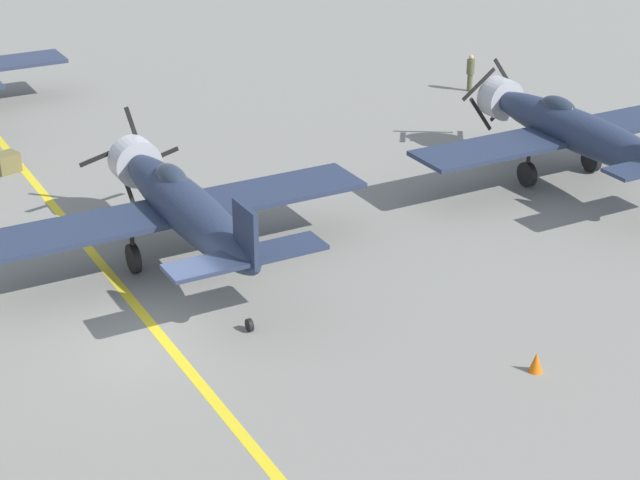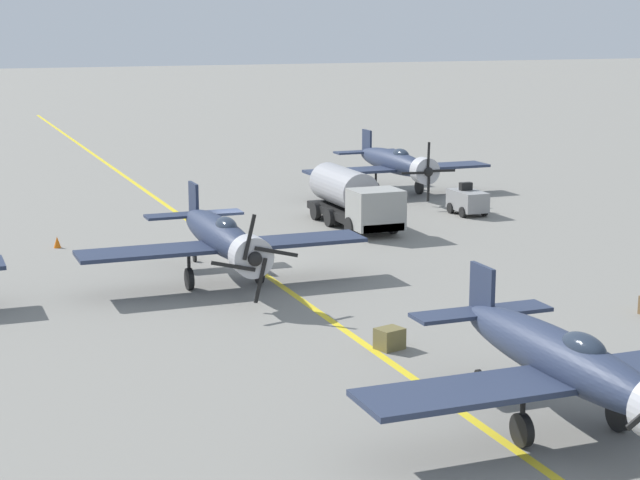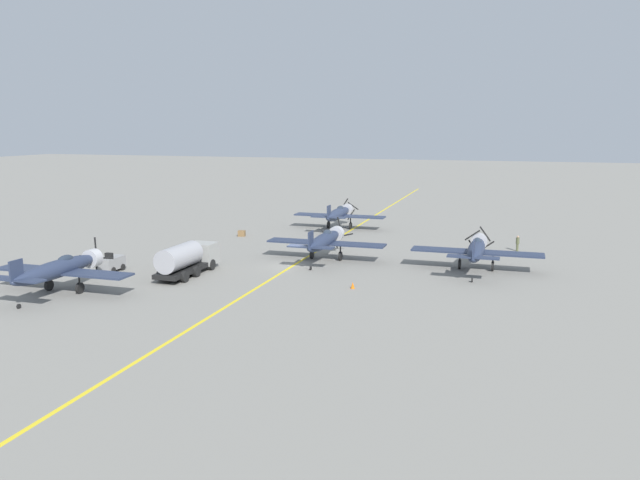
# 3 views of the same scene
# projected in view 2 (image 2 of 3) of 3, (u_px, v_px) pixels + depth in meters

# --- Properties ---
(ground_plane) EXTENTS (400.00, 400.00, 0.00)m
(ground_plane) POSITION_uv_depth(u_px,v_px,m) (244.00, 260.00, 49.08)
(ground_plane) COLOR gray
(taxiway_stripe) EXTENTS (0.30, 160.00, 0.01)m
(taxiway_stripe) POSITION_uv_depth(u_px,v_px,m) (244.00, 260.00, 49.08)
(taxiway_stripe) COLOR yellow
(taxiway_stripe) RESTS_ON ground
(airplane_mid_center) EXTENTS (12.00, 9.98, 3.77)m
(airplane_mid_center) POSITION_uv_depth(u_px,v_px,m) (222.00, 237.00, 44.17)
(airplane_mid_center) COLOR #253049
(airplane_mid_center) RESTS_ON ground
(airplane_far_center) EXTENTS (12.00, 9.98, 3.65)m
(airplane_far_center) POSITION_uv_depth(u_px,v_px,m) (566.00, 362.00, 28.18)
(airplane_far_center) COLOR #2A344E
(airplane_far_center) RESTS_ON ground
(airplane_near_left) EXTENTS (12.00, 9.98, 3.80)m
(airplane_near_left) POSITION_uv_depth(u_px,v_px,m) (396.00, 163.00, 66.79)
(airplane_near_left) COLOR #28334C
(airplane_near_left) RESTS_ON ground
(fuel_tanker) EXTENTS (2.68, 8.00, 2.98)m
(fuel_tanker) POSITION_uv_depth(u_px,v_px,m) (353.00, 198.00, 56.68)
(fuel_tanker) COLOR black
(fuel_tanker) RESTS_ON ground
(tow_tractor) EXTENTS (1.57, 2.60, 1.79)m
(tow_tractor) POSITION_uv_depth(u_px,v_px,m) (468.00, 201.00, 60.27)
(tow_tractor) COLOR gray
(tow_tractor) RESTS_ON ground
(supply_crate_mid_lane) EXTENTS (1.03, 0.93, 0.72)m
(supply_crate_mid_lane) POSITION_uv_depth(u_px,v_px,m) (390.00, 339.00, 35.84)
(supply_crate_mid_lane) COLOR brown
(supply_crate_mid_lane) RESTS_ON ground
(traffic_cone) EXTENTS (0.36, 0.36, 0.55)m
(traffic_cone) POSITION_uv_depth(u_px,v_px,m) (57.00, 242.00, 51.65)
(traffic_cone) COLOR orange
(traffic_cone) RESTS_ON ground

